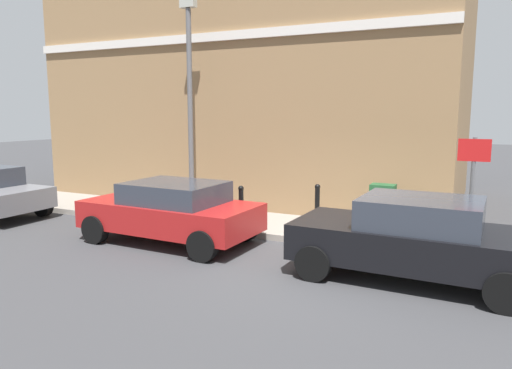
{
  "coord_description": "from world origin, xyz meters",
  "views": [
    {
      "loc": [
        -8.79,
        -2.67,
        2.94
      ],
      "look_at": [
        1.5,
        2.33,
        1.2
      ],
      "focal_mm": 33.62,
      "sensor_mm": 36.0,
      "label": 1
    }
  ],
  "objects_px": {
    "car_black": "(414,238)",
    "bollard_near_cabinet": "(317,203)",
    "bollard_far_kerb": "(241,205)",
    "lamppost": "(190,98)",
    "utility_cabinet": "(382,211)",
    "street_sign": "(473,177)",
    "car_red": "(171,210)"
  },
  "relations": [
    {
      "from": "bollard_near_cabinet",
      "to": "car_red",
      "type": "bearing_deg",
      "value": 132.54
    },
    {
      "from": "street_sign",
      "to": "utility_cabinet",
      "type": "bearing_deg",
      "value": 68.87
    },
    {
      "from": "car_black",
      "to": "utility_cabinet",
      "type": "bearing_deg",
      "value": -65.73
    },
    {
      "from": "car_black",
      "to": "utility_cabinet",
      "type": "height_order",
      "value": "car_black"
    },
    {
      "from": "bollard_near_cabinet",
      "to": "bollard_far_kerb",
      "type": "xyz_separation_m",
      "value": [
        -1.05,
        1.57,
        0.0
      ]
    },
    {
      "from": "car_black",
      "to": "bollard_near_cabinet",
      "type": "xyz_separation_m",
      "value": [
        2.57,
        2.64,
        -0.06
      ]
    },
    {
      "from": "car_red",
      "to": "street_sign",
      "type": "distance_m",
      "value": 6.37
    },
    {
      "from": "car_red",
      "to": "bollard_near_cabinet",
      "type": "relative_size",
      "value": 3.9
    },
    {
      "from": "utility_cabinet",
      "to": "bollard_far_kerb",
      "type": "bearing_deg",
      "value": 106.72
    },
    {
      "from": "street_sign",
      "to": "lamppost",
      "type": "relative_size",
      "value": 0.4
    },
    {
      "from": "car_red",
      "to": "bollard_near_cabinet",
      "type": "xyz_separation_m",
      "value": [
        2.41,
        -2.63,
        -0.03
      ]
    },
    {
      "from": "car_red",
      "to": "bollard_far_kerb",
      "type": "distance_m",
      "value": 1.73
    },
    {
      "from": "car_black",
      "to": "car_red",
      "type": "xyz_separation_m",
      "value": [
        0.15,
        5.27,
        -0.02
      ]
    },
    {
      "from": "bollard_near_cabinet",
      "to": "street_sign",
      "type": "height_order",
      "value": "street_sign"
    },
    {
      "from": "utility_cabinet",
      "to": "bollard_near_cabinet",
      "type": "relative_size",
      "value": 1.11
    },
    {
      "from": "bollard_near_cabinet",
      "to": "lamppost",
      "type": "relative_size",
      "value": 0.18
    },
    {
      "from": "bollard_near_cabinet",
      "to": "street_sign",
      "type": "distance_m",
      "value": 3.69
    },
    {
      "from": "bollard_far_kerb",
      "to": "lamppost",
      "type": "relative_size",
      "value": 0.18
    },
    {
      "from": "car_red",
      "to": "utility_cabinet",
      "type": "distance_m",
      "value": 4.82
    },
    {
      "from": "lamppost",
      "to": "car_red",
      "type": "bearing_deg",
      "value": -156.42
    },
    {
      "from": "bollard_far_kerb",
      "to": "lamppost",
      "type": "xyz_separation_m",
      "value": [
        1.09,
        2.13,
        2.6
      ]
    },
    {
      "from": "car_red",
      "to": "utility_cabinet",
      "type": "bearing_deg",
      "value": -149.65
    },
    {
      "from": "utility_cabinet",
      "to": "lamppost",
      "type": "relative_size",
      "value": 0.2
    },
    {
      "from": "car_black",
      "to": "bollard_near_cabinet",
      "type": "bearing_deg",
      "value": -42.73
    },
    {
      "from": "car_red",
      "to": "lamppost",
      "type": "distance_m",
      "value": 3.7
    },
    {
      "from": "car_black",
      "to": "bollard_near_cabinet",
      "type": "distance_m",
      "value": 3.68
    },
    {
      "from": "bollard_far_kerb",
      "to": "street_sign",
      "type": "bearing_deg",
      "value": -87.36
    },
    {
      "from": "car_black",
      "to": "bollard_far_kerb",
      "type": "distance_m",
      "value": 4.47
    },
    {
      "from": "car_black",
      "to": "lamppost",
      "type": "xyz_separation_m",
      "value": [
        2.61,
        6.34,
        2.54
      ]
    },
    {
      "from": "car_red",
      "to": "car_black",
      "type": "bearing_deg",
      "value": -179.99
    },
    {
      "from": "utility_cabinet",
      "to": "street_sign",
      "type": "distance_m",
      "value": 2.23
    },
    {
      "from": "car_black",
      "to": "utility_cabinet",
      "type": "distance_m",
      "value": 2.68
    }
  ]
}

